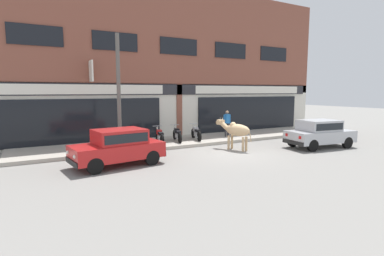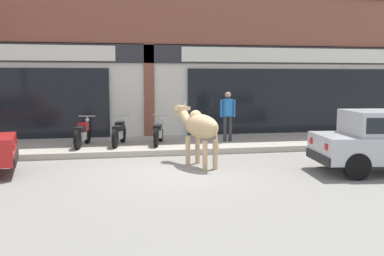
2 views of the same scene
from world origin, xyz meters
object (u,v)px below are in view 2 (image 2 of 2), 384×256
Objects in this scene: cow at (199,126)px; motorcycle_1 at (119,132)px; motorcycle_2 at (158,132)px; motorcycle_0 at (83,134)px; pedestrian at (228,111)px.

cow reaches higher than motorcycle_1.
cow is 2.98m from motorcycle_2.
motorcycle_2 is (2.29, 0.05, 0.00)m from motorcycle_0.
pedestrian is at bearing 1.87° from motorcycle_1.
pedestrian is at bearing 62.07° from cow.
pedestrian is (3.47, 0.11, 0.60)m from motorcycle_1.
motorcycle_2 is at bearing 103.25° from cow.
cow is 3.40m from pedestrian.
motorcycle_1 is at bearing 178.93° from motorcycle_2.
motorcycle_1 is at bearing 123.12° from cow.
pedestrian is (2.26, 0.14, 0.60)m from motorcycle_2.
pedestrian is (4.56, 0.18, 0.60)m from motorcycle_0.
cow is 3.47m from motorcycle_1.
cow is 1.17× the size of motorcycle_2.
motorcycle_2 is (1.21, -0.02, 0.00)m from motorcycle_1.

